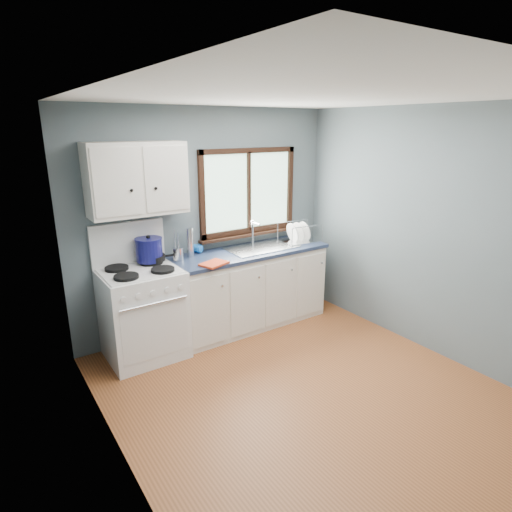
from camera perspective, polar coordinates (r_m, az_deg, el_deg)
floor at (r=4.05m, az=6.91°, el=-17.83°), size 3.20×3.60×0.02m
ceiling at (r=3.34m, az=8.53°, el=20.56°), size 3.20×3.60×0.02m
wall_back at (r=4.94m, az=-6.44°, el=4.67°), size 3.20×0.02×2.50m
wall_left at (r=2.75m, az=-18.53°, el=-6.17°), size 0.02×3.60×2.50m
wall_right at (r=4.69m, az=22.57°, el=2.80°), size 0.02×3.60×2.50m
gas_range at (r=4.52m, az=-14.85°, el=-7.09°), size 0.76×0.69×1.36m
base_cabinets at (r=5.09m, az=-0.90°, el=-4.74°), size 1.85×0.60×0.88m
countertop at (r=4.93m, az=-0.91°, el=0.56°), size 1.89×0.64×0.04m
sink at (r=5.04m, az=0.79°, el=0.44°), size 0.84×0.46×0.44m
window at (r=5.13m, az=-0.98°, el=7.79°), size 1.36×0.10×1.03m
upper_cabinets at (r=4.35m, az=-15.59°, el=9.86°), size 0.95×0.35×0.70m
skillet at (r=4.54m, az=-13.69°, el=-0.21°), size 0.43×0.31×0.05m
stockpot at (r=4.51m, az=-14.07°, el=0.88°), size 0.29×0.29×0.27m
utensil_crock at (r=4.61m, az=-10.37°, el=0.29°), size 0.14×0.14×0.35m
thermos at (r=4.70m, az=-8.79°, el=1.81°), size 0.08×0.08×0.32m
soap_bottle at (r=4.81m, az=-7.35°, el=1.80°), size 0.13×0.13×0.25m
dish_towel at (r=4.43m, az=-5.62°, el=-1.01°), size 0.33×0.28×0.02m
dish_rack at (r=5.32m, az=5.78°, el=2.63°), size 0.50×0.40×0.24m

